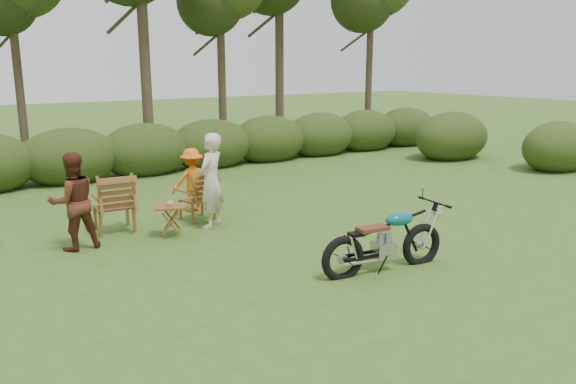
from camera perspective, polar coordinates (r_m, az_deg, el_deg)
ground at (r=8.40m, az=7.68°, el=-7.91°), size 80.00×80.00×0.00m
tree_line at (r=16.61m, az=-14.16°, el=15.46°), size 22.52×11.62×8.14m
motorcycle at (r=8.47m, az=9.60°, el=-7.79°), size 2.04×1.00×1.12m
lawn_chair_right at (r=11.10m, az=-9.14°, el=-2.75°), size 0.73×0.73×0.93m
lawn_chair_left at (r=10.69m, az=-17.12°, el=-3.79°), size 0.80×0.80×1.07m
side_table at (r=10.05m, az=-11.78°, el=-2.90°), size 0.68×0.63×0.55m
cup at (r=9.96m, az=-11.91°, el=-1.13°), size 0.12×0.12×0.09m
adult_a at (r=10.56m, az=-7.68°, el=-3.51°), size 0.76×0.71×1.75m
adult_b at (r=9.88m, az=-20.61°, el=-5.42°), size 0.81×0.65×1.60m
child at (r=11.73m, az=-9.59°, el=-1.91°), size 0.86×0.52×1.30m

